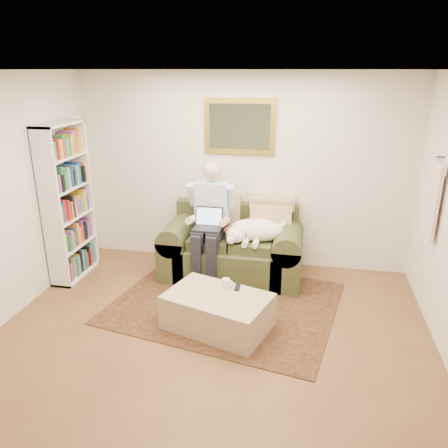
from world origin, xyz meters
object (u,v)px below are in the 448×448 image
(seated_man, at_px, (209,224))
(bookshelf, at_px, (67,203))
(ottoman, at_px, (218,311))
(coffee_mug, at_px, (226,283))
(sleeping_dog, at_px, (257,230))
(sofa, at_px, (232,253))
(laptop, at_px, (208,223))

(seated_man, bearing_deg, bookshelf, -172.23)
(ottoman, bearing_deg, coffee_mug, 74.30)
(sleeping_dog, relative_size, bookshelf, 0.37)
(sofa, distance_m, bookshelf, 2.21)
(sofa, height_order, seated_man, seated_man)
(laptop, distance_m, sleeping_dog, 0.62)
(sleeping_dog, xyz_separation_m, ottoman, (-0.25, -1.20, -0.50))
(ottoman, bearing_deg, seated_man, 107.09)
(bookshelf, bearing_deg, seated_man, 7.77)
(sofa, bearing_deg, coffee_mug, -83.36)
(ottoman, xyz_separation_m, bookshelf, (-2.14, 0.88, 0.81))
(sleeping_dog, height_order, coffee_mug, sleeping_dog)
(sofa, xyz_separation_m, sleeping_dog, (0.32, -0.09, 0.38))
(laptop, height_order, bookshelf, bookshelf)
(bookshelf, bearing_deg, laptop, 5.56)
(sofa, relative_size, ottoman, 1.71)
(seated_man, relative_size, laptop, 4.33)
(sleeping_dog, distance_m, bookshelf, 2.43)
(sleeping_dog, height_order, ottoman, sleeping_dog)
(seated_man, relative_size, ottoman, 1.44)
(seated_man, distance_m, laptop, 0.08)
(seated_man, bearing_deg, coffee_mug, -66.90)
(ottoman, height_order, bookshelf, bookshelf)
(sleeping_dog, distance_m, ottoman, 1.32)
(sofa, distance_m, sleeping_dog, 0.51)
(coffee_mug, bearing_deg, sofa, 96.64)
(sleeping_dog, distance_m, coffee_mug, 1.06)
(coffee_mug, bearing_deg, bookshelf, 162.48)
(sofa, distance_m, seated_man, 0.55)
(sofa, height_order, bookshelf, bookshelf)
(sofa, xyz_separation_m, coffee_mug, (0.13, -1.10, 0.12))
(sofa, relative_size, laptop, 5.15)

